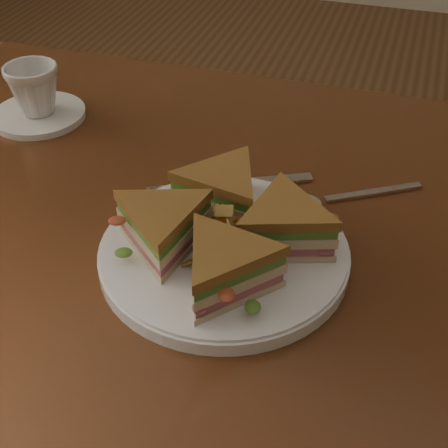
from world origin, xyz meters
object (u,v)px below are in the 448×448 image
(plate, at_px, (224,254))
(saucer, at_px, (39,115))
(table, at_px, (254,290))
(spoon, at_px, (320,200))
(knife, at_px, (225,185))
(coffee_cup, at_px, (34,89))
(sandwich_wedges, at_px, (224,228))

(plate, xyz_separation_m, saucer, (-0.36, 0.22, -0.00))
(table, height_order, plate, plate)
(spoon, height_order, knife, spoon)
(saucer, bearing_deg, coffee_cup, 0.00)
(knife, bearing_deg, spoon, -25.09)
(table, relative_size, coffee_cup, 15.23)
(table, xyz_separation_m, saucer, (-0.38, 0.16, 0.10))
(table, relative_size, spoon, 7.39)
(plate, bearing_deg, spoon, 59.14)
(sandwich_wedges, xyz_separation_m, coffee_cup, (-0.36, 0.22, 0.00))
(saucer, bearing_deg, spoon, -10.76)
(table, height_order, knife, knife)
(table, relative_size, sandwich_wedges, 4.32)
(plate, distance_m, sandwich_wedges, 0.04)
(saucer, bearing_deg, table, -22.71)
(spoon, height_order, coffee_cup, coffee_cup)
(spoon, xyz_separation_m, coffee_cup, (-0.44, 0.08, 0.04))
(plate, bearing_deg, sandwich_wedges, -45.00)
(table, bearing_deg, coffee_cup, 157.29)
(plate, xyz_separation_m, knife, (-0.04, 0.13, -0.01))
(sandwich_wedges, distance_m, saucer, 0.43)
(plate, bearing_deg, saucer, 148.68)
(sandwich_wedges, bearing_deg, coffee_cup, 148.68)
(plate, distance_m, knife, 0.14)
(sandwich_wedges, distance_m, spoon, 0.16)
(plate, xyz_separation_m, coffee_cup, (-0.36, 0.22, 0.04))
(coffee_cup, bearing_deg, table, -47.16)
(sandwich_wedges, height_order, coffee_cup, coffee_cup)
(knife, bearing_deg, coffee_cup, 138.12)
(table, distance_m, saucer, 0.43)
(table, relative_size, plate, 4.36)
(sandwich_wedges, bearing_deg, plate, 135.00)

